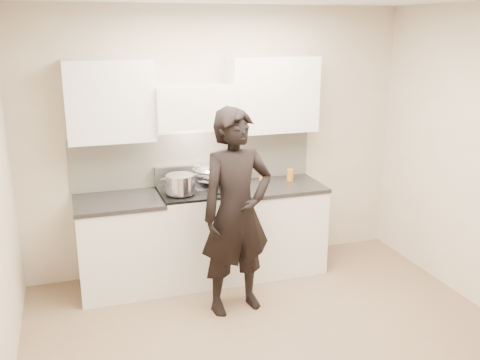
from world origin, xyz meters
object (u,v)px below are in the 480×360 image
Objects in this scene: wok at (213,173)px; utensil_crock at (236,174)px; stove at (199,234)px; person at (236,213)px; counter_right at (276,226)px.

wok is 0.30m from utensil_crock.
person is (0.17, -0.71, 0.45)m from stove.
utensil_crock is at bearing 19.52° from wok.
person is at bearing -76.42° from stove.
wok is 0.82m from person.
counter_right is 3.25× the size of utensil_crock.
person reaches higher than stove.
person is at bearing -107.63° from utensil_crock.
person is (-0.01, -0.80, -0.15)m from wok.
counter_right is (0.83, 0.00, -0.01)m from stove.
wok is 0.27× the size of person.
utensil_crock is (0.28, 0.10, -0.06)m from wok.
person is (-0.29, -0.90, -0.08)m from utensil_crock.
stove is at bearing -151.02° from wok.
wok is at bearing 171.54° from counter_right.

